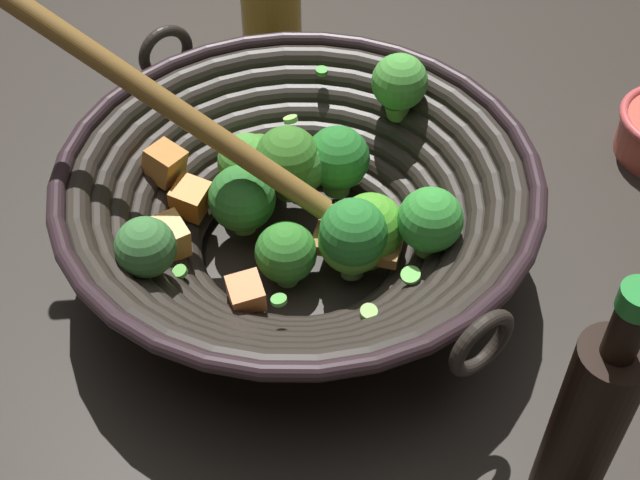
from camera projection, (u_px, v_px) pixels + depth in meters
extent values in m
plane|color=#28231E|center=(300.00, 259.00, 0.74)|extent=(4.00, 4.00, 0.00)
cylinder|color=black|center=(300.00, 255.00, 0.74)|extent=(0.16, 0.16, 0.01)
torus|color=black|center=(300.00, 242.00, 0.73)|extent=(0.21, 0.21, 0.02)
torus|color=black|center=(299.00, 233.00, 0.72)|extent=(0.23, 0.23, 0.02)
torus|color=black|center=(299.00, 224.00, 0.71)|extent=(0.26, 0.26, 0.02)
torus|color=black|center=(299.00, 215.00, 0.70)|extent=(0.29, 0.29, 0.02)
torus|color=black|center=(299.00, 205.00, 0.70)|extent=(0.31, 0.31, 0.02)
torus|color=black|center=(298.00, 195.00, 0.69)|extent=(0.34, 0.34, 0.02)
torus|color=black|center=(298.00, 185.00, 0.68)|extent=(0.36, 0.36, 0.02)
torus|color=black|center=(298.00, 174.00, 0.67)|extent=(0.38, 0.38, 0.01)
torus|color=black|center=(482.00, 343.00, 0.56)|extent=(0.04, 0.05, 0.05)
torus|color=black|center=(166.00, 53.00, 0.78)|extent=(0.04, 0.05, 0.05)
cylinder|color=#73A650|center=(397.00, 108.00, 0.76)|extent=(0.03, 0.03, 0.02)
sphere|color=green|center=(400.00, 82.00, 0.74)|extent=(0.05, 0.05, 0.05)
cylinder|color=#79B04E|center=(151.00, 272.00, 0.65)|extent=(0.02, 0.02, 0.02)
sphere|color=#3B773A|center=(146.00, 247.00, 0.63)|extent=(0.05, 0.05, 0.05)
cylinder|color=#86BC54|center=(352.00, 259.00, 0.69)|extent=(0.03, 0.03, 0.02)
sphere|color=#287D2F|center=(353.00, 232.00, 0.67)|extent=(0.05, 0.05, 0.05)
cylinder|color=#56A040|center=(244.00, 225.00, 0.73)|extent=(0.03, 0.03, 0.02)
sphere|color=#317C30|center=(242.00, 199.00, 0.71)|extent=(0.06, 0.06, 0.06)
cylinder|color=#6B9F54|center=(352.00, 266.00, 0.71)|extent=(0.03, 0.03, 0.02)
sphere|color=#54A132|center=(353.00, 240.00, 0.68)|extent=(0.05, 0.05, 0.05)
cylinder|color=#73B651|center=(427.00, 246.00, 0.68)|extent=(0.03, 0.03, 0.01)
sphere|color=green|center=(430.00, 221.00, 0.66)|extent=(0.05, 0.05, 0.05)
cylinder|color=#67914C|center=(289.00, 187.00, 0.75)|extent=(0.02, 0.02, 0.02)
sphere|color=#387827|center=(288.00, 159.00, 0.73)|extent=(0.06, 0.06, 0.06)
cylinder|color=#68B449|center=(248.00, 188.00, 0.76)|extent=(0.03, 0.03, 0.02)
sphere|color=#4A9637|center=(246.00, 162.00, 0.74)|extent=(0.05, 0.05, 0.05)
cylinder|color=#64AA53|center=(287.00, 275.00, 0.71)|extent=(0.03, 0.03, 0.01)
sphere|color=#327E2B|center=(286.00, 253.00, 0.69)|extent=(0.05, 0.05, 0.05)
cylinder|color=#599536|center=(369.00, 254.00, 0.71)|extent=(0.03, 0.03, 0.02)
sphere|color=#4FA52C|center=(370.00, 228.00, 0.69)|extent=(0.05, 0.05, 0.05)
cylinder|color=#60943E|center=(299.00, 191.00, 0.75)|extent=(0.02, 0.02, 0.02)
sphere|color=#397430|center=(299.00, 165.00, 0.73)|extent=(0.05, 0.05, 0.05)
cylinder|color=#5C9B46|center=(337.00, 184.00, 0.76)|extent=(0.03, 0.03, 0.02)
sphere|color=#26772B|center=(338.00, 158.00, 0.74)|extent=(0.06, 0.06, 0.06)
cylinder|color=#77BF57|center=(260.00, 179.00, 0.77)|extent=(0.02, 0.02, 0.01)
sphere|color=#3D8324|center=(259.00, 158.00, 0.76)|extent=(0.04, 0.04, 0.04)
cube|color=#D4883E|center=(164.00, 163.00, 0.72)|extent=(0.04, 0.03, 0.03)
cube|color=#C86F1C|center=(191.00, 198.00, 0.72)|extent=(0.03, 0.03, 0.03)
cube|color=gold|center=(167.00, 238.00, 0.68)|extent=(0.04, 0.04, 0.03)
cube|color=orange|center=(246.00, 294.00, 0.66)|extent=(0.04, 0.04, 0.03)
cylinder|color=#6BC651|center=(180.00, 272.00, 0.66)|extent=(0.02, 0.02, 0.01)
cylinder|color=#56B247|center=(392.00, 226.00, 0.69)|extent=(0.01, 0.02, 0.01)
cylinder|color=#99D166|center=(291.00, 119.00, 0.76)|extent=(0.02, 0.02, 0.01)
cylinder|color=#99D166|center=(369.00, 312.00, 0.63)|extent=(0.02, 0.02, 0.01)
cylinder|color=#56B247|center=(279.00, 300.00, 0.61)|extent=(0.02, 0.02, 0.01)
cylinder|color=#56B247|center=(322.00, 71.00, 0.77)|extent=(0.01, 0.01, 0.01)
cylinder|color=#99D166|center=(353.00, 182.00, 0.76)|extent=(0.02, 0.02, 0.01)
cylinder|color=#6BC651|center=(411.00, 275.00, 0.66)|extent=(0.02, 0.02, 0.01)
cube|color=brown|center=(360.00, 233.00, 0.70)|extent=(0.07, 0.05, 0.01)
cylinder|color=olive|center=(171.00, 106.00, 0.65)|extent=(0.25, 0.03, 0.17)
cylinder|color=black|center=(586.00, 428.00, 0.54)|extent=(0.04, 0.04, 0.16)
cylinder|color=black|center=(626.00, 331.00, 0.47)|extent=(0.02, 0.02, 0.04)
cylinder|color=#238433|center=(640.00, 300.00, 0.45)|extent=(0.02, 0.02, 0.01)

